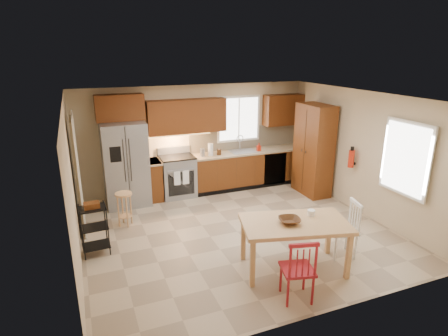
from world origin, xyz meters
TOP-DOWN VIEW (x-y plane):
  - floor at (0.00, 0.00)m, footprint 5.50×5.50m
  - ceiling at (0.00, 0.00)m, footprint 5.50×5.00m
  - wall_back at (0.00, 2.50)m, footprint 5.50×0.02m
  - wall_front at (0.00, -2.50)m, footprint 5.50×0.02m
  - wall_left at (-2.75, 0.00)m, footprint 0.02×5.00m
  - wall_right at (2.75, 0.00)m, footprint 0.02×5.00m
  - refrigerator at (-1.70, 2.12)m, footprint 0.92×0.75m
  - range_stove at (-0.55, 2.19)m, footprint 0.76×0.63m
  - base_cabinet_narrow at (-1.10, 2.20)m, footprint 0.30×0.60m
  - base_cabinet_run at (1.29, 2.20)m, footprint 2.92×0.60m
  - dishwasher at (1.85, 1.91)m, footprint 0.60×0.02m
  - backsplash at (1.29, 2.48)m, footprint 2.92×0.03m
  - upper_over_fridge at (-1.70, 2.33)m, footprint 1.00×0.35m
  - upper_left_block at (-0.25, 2.33)m, footprint 1.80×0.35m
  - upper_right_block at (2.25, 2.33)m, footprint 1.00×0.35m
  - window_back at (1.10, 2.48)m, footprint 1.12×0.04m
  - sink at (1.10, 2.20)m, footprint 0.62×0.46m
  - undercab_glow at (-0.55, 2.30)m, footprint 1.60×0.30m
  - soap_bottle at (1.48, 2.10)m, footprint 0.09×0.09m
  - paper_towel at (0.25, 2.15)m, footprint 0.12×0.12m
  - canister_steel at (0.05, 2.15)m, footprint 0.11×0.11m
  - canister_wood at (0.45, 2.12)m, footprint 0.10×0.10m
  - pantry at (2.43, 1.20)m, footprint 0.50×0.95m
  - fire_extinguisher at (2.63, 0.15)m, footprint 0.12×0.12m
  - window_right at (2.68, -1.15)m, footprint 0.04×1.02m
  - doorway at (-2.67, 1.30)m, footprint 0.04×0.95m
  - dining_table at (0.31, -1.43)m, footprint 1.77×1.26m
  - chair_red at (-0.04, -2.08)m, footprint 0.53×0.53m
  - chair_white at (1.26, -1.38)m, footprint 0.53×0.53m
  - table_bowl at (0.21, -1.43)m, footprint 0.39×0.39m
  - table_jar at (0.66, -1.34)m, footprint 0.15×0.15m
  - bar_stool at (-1.90, 1.07)m, footprint 0.34×0.34m
  - utility_cart at (-2.50, 0.17)m, footprint 0.45×0.36m

SIDE VIEW (x-z plane):
  - floor at x=0.00m, z-range 0.00..0.00m
  - bar_stool at x=-1.90m, z-range 0.00..0.66m
  - dining_table at x=0.31m, z-range 0.00..0.78m
  - utility_cart at x=-2.50m, z-range 0.00..0.87m
  - base_cabinet_narrow at x=-1.10m, z-range 0.00..0.90m
  - base_cabinet_run at x=1.29m, z-range 0.00..0.90m
  - dishwasher at x=1.85m, z-range 0.06..0.84m
  - range_stove at x=-0.55m, z-range 0.00..0.92m
  - chair_red at x=-0.04m, z-range 0.00..0.94m
  - chair_white at x=1.26m, z-range 0.00..0.94m
  - table_bowl at x=0.21m, z-range 0.75..0.83m
  - table_jar at x=0.66m, z-range 0.75..0.89m
  - sink at x=1.10m, z-range 0.78..0.94m
  - refrigerator at x=-1.70m, z-range 0.00..1.82m
  - canister_wood at x=0.45m, z-range 0.90..1.04m
  - canister_steel at x=0.05m, z-range 0.90..1.08m
  - soap_bottle at x=1.48m, z-range 0.90..1.09m
  - paper_towel at x=0.25m, z-range 0.90..1.18m
  - pantry at x=2.43m, z-range 0.00..2.10m
  - doorway at x=-2.67m, z-range 0.00..2.10m
  - fire_extinguisher at x=2.63m, z-range 0.92..1.28m
  - backsplash at x=1.29m, z-range 0.90..1.45m
  - wall_back at x=0.00m, z-range 0.00..2.50m
  - wall_front at x=0.00m, z-range 0.00..2.50m
  - wall_left at x=-2.75m, z-range 0.00..2.50m
  - wall_right at x=2.75m, z-range 0.00..2.50m
  - undercab_glow at x=-0.55m, z-range 1.43..1.43m
  - window_right at x=2.68m, z-range 0.79..2.11m
  - window_back at x=1.10m, z-range 1.09..2.21m
  - upper_left_block at x=-0.25m, z-range 1.45..2.20m
  - upper_right_block at x=2.25m, z-range 1.45..2.20m
  - upper_over_fridge at x=-1.70m, z-range 1.83..2.38m
  - ceiling at x=0.00m, z-range 2.49..2.51m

